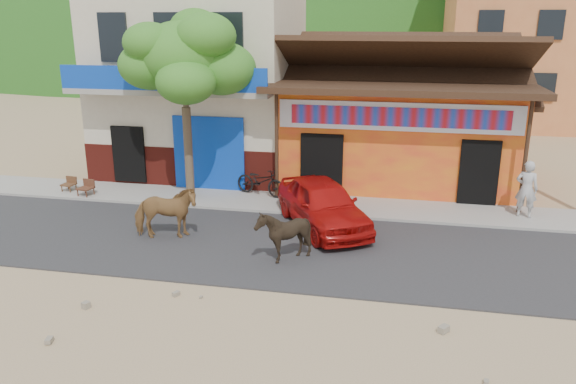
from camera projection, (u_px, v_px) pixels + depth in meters
The scene contains 14 objects.
ground at pixel (294, 294), 12.36m from camera, with size 120.00×120.00×0.00m, color #9E825B.
road at pixel (312, 249), 14.69m from camera, with size 60.00×5.00×0.04m, color #28282B.
sidewalk at pixel (329, 206), 17.96m from camera, with size 60.00×2.00×0.12m, color gray.
dance_club at pixel (398, 131), 20.81m from camera, with size 8.00×6.00×3.60m, color orange.
cafe_building at pixel (203, 81), 21.72m from camera, with size 7.00×6.00×7.00m, color beige.
apartment_front at pixel (533, 14), 31.35m from camera, with size 9.00×9.00×12.00m, color #CC723F.
tree at pixel (186, 107), 17.73m from camera, with size 3.00×3.00×6.00m, color #2D721E, non-canonical shape.
cow_tan at pixel (165, 213), 15.19m from camera, with size 0.80×1.75×1.48m, color olive.
cow_dark at pixel (284, 235), 13.78m from camera, with size 1.10×1.24×1.37m, color black.
red_car at pixel (323, 204), 16.02m from camera, with size 1.66×4.13×1.41m, color #AE0E0C.
scooter at pixel (261, 181), 18.73m from camera, with size 0.65×1.86×0.98m, color black.
pedestrian at pixel (527, 189), 16.58m from camera, with size 0.63×0.41×1.73m, color #BCBCBC.
cafe_chair_left at pixel (85, 181), 18.70m from camera, with size 0.45×0.45×0.97m, color #472217, non-canonical shape.
cafe_chair_right at pixel (68, 178), 19.23m from camera, with size 0.41×0.41×0.88m, color #532E1B, non-canonical shape.
Camera 1 is at (2.06, -10.94, 5.82)m, focal length 35.00 mm.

